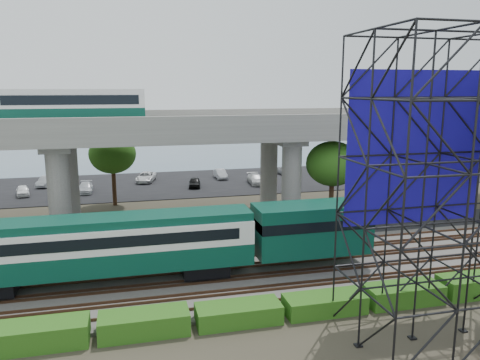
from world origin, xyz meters
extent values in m
plane|color=#474233|center=(0.00, 0.00, 0.00)|extent=(140.00, 140.00, 0.00)
cube|color=slate|center=(0.00, 2.00, 0.10)|extent=(90.00, 12.00, 0.20)
cube|color=black|center=(0.00, 10.50, 0.04)|extent=(90.00, 5.00, 0.08)
cube|color=black|center=(0.00, 34.00, 0.04)|extent=(90.00, 18.00, 0.08)
cube|color=#475E75|center=(0.00, 56.00, 0.01)|extent=(140.00, 40.00, 0.03)
cube|color=#472D1E|center=(0.00, -2.72, 0.28)|extent=(90.00, 0.08, 0.16)
cube|color=#472D1E|center=(0.00, -1.28, 0.28)|extent=(90.00, 0.08, 0.16)
cube|color=#472D1E|center=(0.00, -0.72, 0.28)|extent=(90.00, 0.08, 0.16)
cube|color=#472D1E|center=(0.00, 0.72, 0.28)|extent=(90.00, 0.08, 0.16)
cube|color=#472D1E|center=(0.00, 1.28, 0.28)|extent=(90.00, 0.08, 0.16)
cube|color=#472D1E|center=(0.00, 2.72, 0.28)|extent=(90.00, 0.08, 0.16)
cube|color=#472D1E|center=(0.00, 3.28, 0.28)|extent=(90.00, 0.08, 0.16)
cube|color=#472D1E|center=(0.00, 4.72, 0.28)|extent=(90.00, 0.08, 0.16)
cube|color=#472D1E|center=(0.00, 5.28, 0.28)|extent=(90.00, 0.08, 0.16)
cube|color=#472D1E|center=(0.00, 6.72, 0.28)|extent=(90.00, 0.08, 0.16)
cube|color=black|center=(0.21, 2.00, 0.81)|extent=(3.00, 2.20, 0.90)
cube|color=#094031|center=(-6.29, 2.00, 1.96)|extent=(19.00, 3.00, 1.40)
cube|color=white|center=(-6.29, 2.00, 3.41)|extent=(19.00, 3.00, 1.50)
cube|color=#094031|center=(-6.29, 2.00, 4.41)|extent=(19.00, 2.60, 0.50)
cube|color=black|center=(-5.29, 2.00, 3.46)|extent=(15.00, 3.06, 0.70)
cube|color=#094031|center=(7.71, 2.00, 2.96)|extent=(8.00, 3.00, 3.40)
cube|color=#9E9B93|center=(0.00, 16.00, 8.60)|extent=(80.00, 12.00, 1.20)
cube|color=#9E9B93|center=(0.00, 10.25, 9.75)|extent=(80.00, 0.50, 1.10)
cube|color=#9E9B93|center=(0.00, 21.75, 9.75)|extent=(80.00, 0.50, 1.10)
cylinder|color=#9E9B93|center=(-10.00, 12.50, 4.00)|extent=(1.80, 1.80, 8.00)
cylinder|color=#9E9B93|center=(-10.00, 19.50, 4.00)|extent=(1.80, 1.80, 8.00)
cube|color=#9E9B93|center=(-10.00, 16.00, 7.70)|extent=(2.40, 9.00, 0.60)
cylinder|color=#9E9B93|center=(10.00, 12.50, 4.00)|extent=(1.80, 1.80, 8.00)
cylinder|color=#9E9B93|center=(10.00, 19.50, 4.00)|extent=(1.80, 1.80, 8.00)
cube|color=#9E9B93|center=(10.00, 16.00, 7.70)|extent=(2.40, 9.00, 0.60)
cylinder|color=#9E9B93|center=(28.00, 12.50, 4.00)|extent=(1.80, 1.80, 8.00)
cylinder|color=#9E9B93|center=(28.00, 19.50, 4.00)|extent=(1.80, 1.80, 8.00)
cube|color=#9E9B93|center=(28.00, 16.00, 7.70)|extent=(2.40, 9.00, 0.60)
cube|color=black|center=(-8.77, 16.00, 9.55)|extent=(12.00, 2.50, 0.70)
cube|color=#094031|center=(-8.77, 16.00, 10.35)|extent=(12.00, 2.50, 0.90)
cube|color=white|center=(-8.77, 16.00, 11.45)|extent=(12.00, 2.50, 1.30)
cube|color=black|center=(-8.77, 16.00, 11.50)|extent=(11.00, 2.56, 0.80)
cube|color=white|center=(-8.77, 16.00, 12.25)|extent=(12.00, 2.40, 0.30)
cube|color=#170E9C|center=(10.68, -4.95, 9.30)|extent=(8.10, 0.08, 8.25)
cube|color=black|center=(10.68, -8.00, 0.04)|extent=(9.36, 6.36, 0.08)
cube|color=#275312|center=(-9.00, -4.30, 0.60)|extent=(4.60, 1.80, 1.20)
cube|color=#275312|center=(-4.00, -4.30, 0.58)|extent=(4.60, 1.80, 1.15)
cube|color=#275312|center=(1.00, -4.30, 0.52)|extent=(4.60, 1.80, 1.03)
cube|color=#275312|center=(6.00, -4.30, 0.51)|extent=(4.60, 1.80, 1.01)
cube|color=#275312|center=(11.00, -4.30, 0.56)|extent=(4.60, 1.80, 1.12)
cube|color=#275312|center=(16.00, -4.30, 0.60)|extent=(4.60, 1.80, 1.20)
cylinder|color=#382314|center=(14.00, 12.50, 2.40)|extent=(0.44, 0.44, 4.80)
ellipsoid|color=#275312|center=(14.00, 12.50, 5.60)|extent=(4.94, 4.94, 4.18)
cylinder|color=#382314|center=(-6.00, 24.00, 2.40)|extent=(0.44, 0.44, 4.80)
ellipsoid|color=#275312|center=(-6.00, 24.00, 5.60)|extent=(4.94, 4.94, 4.18)
imported|color=black|center=(-10.36, 9.84, 0.77)|extent=(5.24, 2.92, 1.39)
imported|color=white|center=(-16.60, 31.00, 0.66)|extent=(2.08, 3.64, 1.17)
imported|color=#929499|center=(-14.80, 36.00, 0.71)|extent=(2.13, 4.02, 1.26)
imported|color=silver|center=(-9.56, 31.00, 0.66)|extent=(1.66, 4.04, 1.17)
imported|color=silver|center=(-2.16, 36.00, 0.72)|extent=(3.20, 5.00, 1.28)
imported|color=black|center=(3.70, 31.00, 0.68)|extent=(1.98, 3.72, 1.21)
imported|color=#ACADB4|center=(8.07, 36.00, 0.70)|extent=(1.41, 3.82, 1.25)
imported|color=#B8B8B8|center=(11.81, 31.00, 0.72)|extent=(1.98, 4.45, 1.27)
imported|color=gray|center=(17.91, 36.00, 0.64)|extent=(2.24, 4.21, 1.13)
camera|label=1|loc=(-4.44, -27.03, 12.48)|focal=35.00mm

